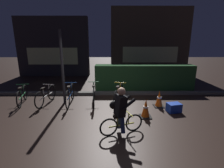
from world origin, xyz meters
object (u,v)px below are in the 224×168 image
parked_bike_center_right (94,94)px  traffic_cone_near (146,109)px  street_post (62,68)px  cyclist (120,111)px  parked_bike_center_left (70,95)px  traffic_cone_far (159,99)px  parked_bike_leftmost (22,95)px  parked_bike_left_mid (46,96)px  blue_crate (174,108)px  parked_bike_right_mid (119,95)px

parked_bike_center_right → traffic_cone_near: parked_bike_center_right is taller
street_post → cyclist: 3.13m
parked_bike_center_left → traffic_cone_far: parked_bike_center_left is taller
parked_bike_leftmost → parked_bike_center_right: parked_bike_center_right is taller
parked_bike_left_mid → traffic_cone_far: size_ratio=2.51×
parked_bike_left_mid → blue_crate: bearing=-91.6°
street_post → traffic_cone_far: bearing=-6.9°
street_post → traffic_cone_near: 3.35m
parked_bike_right_mid → traffic_cone_near: bearing=-131.4°
traffic_cone_near → parked_bike_right_mid: bearing=124.3°
street_post → parked_bike_center_left: (0.25, -0.12, -1.02)m
parked_bike_center_left → parked_bike_center_right: bearing=-89.6°
parked_bike_center_left → traffic_cone_near: size_ratio=2.86×
blue_crate → cyclist: cyclist is taller
street_post → traffic_cone_far: size_ratio=4.50×
parked_bike_left_mid → traffic_cone_far: bearing=-86.3°
parked_bike_left_mid → traffic_cone_near: parked_bike_left_mid is taller
blue_crate → parked_bike_left_mid: bearing=170.2°
parked_bike_right_mid → cyclist: cyclist is taller
parked_bike_center_left → cyclist: (1.79, -2.13, 0.28)m
blue_crate → traffic_cone_near: bearing=-159.0°
parked_bike_right_mid → parked_bike_left_mid: bearing=103.7°
parked_bike_center_left → traffic_cone_near: bearing=-117.0°
parked_bike_right_mid → parked_bike_center_left: bearing=103.7°
parked_bike_leftmost → parked_bike_center_left: parked_bike_center_left is taller
parked_bike_left_mid → blue_crate: (4.61, -0.79, -0.17)m
parked_bike_center_left → traffic_cone_near: (2.64, -1.18, -0.07)m
blue_crate → parked_bike_right_mid: bearing=157.4°
street_post → parked_bike_left_mid: (-0.67, -0.11, -1.04)m
parked_bike_right_mid → blue_crate: parked_bike_right_mid is taller
street_post → traffic_cone_far: 3.74m
traffic_cone_near → traffic_cone_far: (0.67, 0.87, 0.01)m
parked_bike_right_mid → traffic_cone_far: 1.49m
parked_bike_left_mid → blue_crate: parked_bike_left_mid is taller
street_post → blue_crate: size_ratio=6.22×
traffic_cone_near → cyclist: size_ratio=0.47×
parked_bike_left_mid → parked_bike_right_mid: 2.77m
street_post → traffic_cone_near: (2.89, -1.30, -1.08)m
parked_bike_center_left → parked_bike_center_right: size_ratio=0.98×
parked_bike_center_left → blue_crate: parked_bike_center_left is taller
street_post → parked_bike_left_mid: size_ratio=1.80×
cyclist → blue_crate: bearing=15.6°
parked_bike_leftmost → cyclist: (3.63, -2.18, 0.31)m
traffic_cone_near → traffic_cone_far: size_ratio=0.97×
parked_bike_center_left → traffic_cone_far: bearing=-98.3°
street_post → parked_bike_right_mid: bearing=-3.7°
traffic_cone_far → traffic_cone_near: bearing=-127.5°
traffic_cone_far → parked_bike_center_right: bearing=171.4°
parked_bike_left_mid → traffic_cone_far: parked_bike_left_mid is taller
traffic_cone_near → blue_crate: traffic_cone_near is taller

